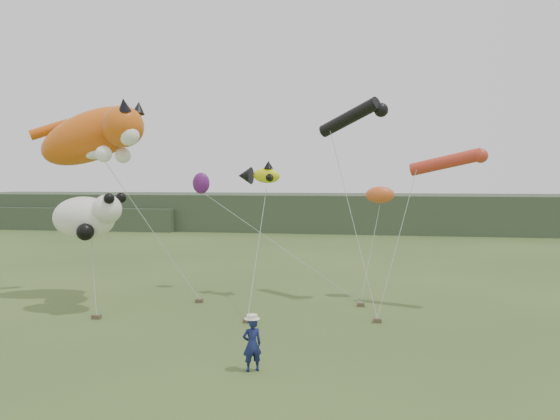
{
  "coord_description": "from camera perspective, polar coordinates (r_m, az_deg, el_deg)",
  "views": [
    {
      "loc": [
        3.83,
        -17.27,
        5.77
      ],
      "look_at": [
        0.36,
        3.0,
        4.59
      ],
      "focal_mm": 35.0,
      "sensor_mm": 36.0,
      "label": 1
    }
  ],
  "objects": [
    {
      "name": "festival_attendant",
      "position": [
        16.83,
        -2.94,
        -13.85
      ],
      "size": [
        0.71,
        0.63,
        1.62
      ],
      "primitive_type": "imported",
      "rotation": [
        0.0,
        0.0,
        3.66
      ],
      "color": "#151D51",
      "rests_on": "ground"
    },
    {
      "name": "tube_kites",
      "position": [
        25.82,
        12.13,
        7.6
      ],
      "size": [
        7.59,
        3.14,
        3.63
      ],
      "color": "black",
      "rests_on": "ground"
    },
    {
      "name": "misc_kites",
      "position": [
        27.11,
        2.49,
        2.12
      ],
      "size": [
        10.31,
        1.4,
        1.49
      ],
      "color": "#D65623",
      "rests_on": "ground"
    },
    {
      "name": "sandbag_anchors",
      "position": [
        23.68,
        -2.5,
        -10.61
      ],
      "size": [
        11.75,
        4.32,
        0.17
      ],
      "color": "brown",
      "rests_on": "ground"
    },
    {
      "name": "panda_kite",
      "position": [
        25.05,
        -19.47,
        -0.7
      ],
      "size": [
        3.3,
        2.13,
        2.05
      ],
      "color": "white",
      "rests_on": "ground"
    },
    {
      "name": "fish_kite",
      "position": [
        26.67,
        -2.25,
        3.66
      ],
      "size": [
        2.25,
        1.5,
        1.15
      ],
      "color": "yellow",
      "rests_on": "ground"
    },
    {
      "name": "cat_kite",
      "position": [
        27.43,
        -18.46,
        7.47
      ],
      "size": [
        6.78,
        3.78,
        4.01
      ],
      "color": "#D55711",
      "rests_on": "ground"
    },
    {
      "name": "ground",
      "position": [
        18.61,
        -2.76,
        -14.79
      ],
      "size": [
        120.0,
        120.0,
        0.0
      ],
      "primitive_type": "plane",
      "color": "#385123",
      "rests_on": "ground"
    },
    {
      "name": "headland",
      "position": [
        62.47,
        3.3,
        -0.25
      ],
      "size": [
        90.0,
        13.0,
        4.0
      ],
      "color": "#2D3D28",
      "rests_on": "ground"
    }
  ]
}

